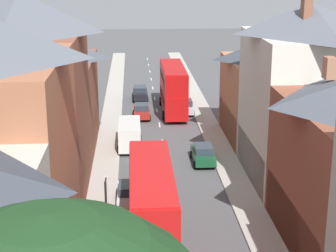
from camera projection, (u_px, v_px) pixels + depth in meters
pavement_left at (109, 136)px, 54.60m from camera, size 2.20×104.00×0.14m
pavement_right at (213, 134)px, 55.24m from camera, size 2.20×104.00×0.14m
centre_line_dashes at (163, 142)px, 53.02m from camera, size 0.14×97.80×0.01m
double_decker_bus_lead at (173, 88)px, 62.87m from camera, size 2.74×10.80×5.30m
double_decker_bus_mid_street at (151, 210)px, 31.98m from camera, size 2.74×10.80×5.30m
car_near_blue at (179, 92)px, 69.95m from camera, size 1.90×3.97×1.69m
car_near_silver at (203, 154)px, 47.40m from camera, size 1.90×4.13×1.62m
car_parked_left_a at (142, 111)px, 61.06m from camera, size 1.90×4.00×1.61m
car_parked_right_a at (185, 107)px, 62.92m from camera, size 1.90×4.00×1.63m
car_mid_black at (140, 93)px, 69.37m from camera, size 1.90×4.60×1.70m
car_parked_left_b at (129, 194)px, 39.00m from camera, size 1.90×3.96×1.70m
delivery_van at (130, 134)px, 51.11m from camera, size 2.20×5.20×2.41m
pedestrian_mid_right at (95, 210)px, 36.10m from camera, size 0.36×0.22×1.61m
street_lamp at (107, 221)px, 29.65m from camera, size 0.20×1.12×5.50m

